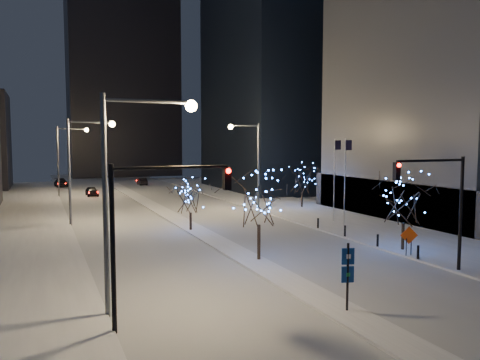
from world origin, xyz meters
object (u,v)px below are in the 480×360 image
street_lamp_w_far (66,151)px  holiday_tree_plaza_near (404,200)px  street_lamp_w_near (129,173)px  car_mid (142,181)px  holiday_tree_plaza_far (302,179)px  street_lamp_w_mid (81,156)px  construction_sign (409,238)px  traffic_signal_west (151,217)px  car_near (92,191)px  holiday_tree_median_far (190,197)px  traffic_signal_east (442,195)px  car_far (61,183)px  wayfinding_sign (348,270)px  street_lamp_east (251,154)px  holiday_tree_median_near (259,201)px

street_lamp_w_far → holiday_tree_plaza_near: bearing=-66.1°
street_lamp_w_near → car_mid: street_lamp_w_near is taller
car_mid → holiday_tree_plaza_far: holiday_tree_plaza_far is taller
street_lamp_w_mid → car_mid: street_lamp_w_mid is taller
construction_sign → traffic_signal_west: bearing=-143.7°
street_lamp_w_far → traffic_signal_west: size_ratio=1.43×
street_lamp_w_near → holiday_tree_plaza_far: (24.87, 26.33, -3.01)m
car_near → holiday_tree_median_far: holiday_tree_median_far is taller
street_lamp_w_far → holiday_tree_median_far: street_lamp_w_far is taller
street_lamp_w_far → traffic_signal_east: bearing=-70.7°
car_far → wayfinding_sign: bearing=-88.4°
street_lamp_east → construction_sign: size_ratio=5.00×
street_lamp_w_mid → street_lamp_east: same height
street_lamp_east → construction_sign: street_lamp_east is taller
car_near → construction_sign: size_ratio=1.97×
car_near → holiday_tree_plaza_near: bearing=-70.5°
street_lamp_w_near → street_lamp_w_far: (0.00, 50.00, 0.00)m
traffic_signal_east → car_far: bearing=105.1°
holiday_tree_plaza_far → car_far: bearing=122.4°
street_lamp_east → car_far: street_lamp_east is taller
street_lamp_w_near → car_near: 49.72m
street_lamp_w_mid → traffic_signal_east: (17.88, -26.00, -1.74)m
car_near → holiday_tree_plaza_near: holiday_tree_plaza_near is taller
traffic_signal_west → car_mid: traffic_signal_west is taller
traffic_signal_west → construction_sign: traffic_signal_west is taller
traffic_signal_west → car_near: size_ratio=1.77×
holiday_tree_median_near → construction_sign: bearing=-17.8°
holiday_tree_median_far → holiday_tree_plaza_far: holiday_tree_plaza_far is taller
car_near → car_far: bearing=100.7°
traffic_signal_west → holiday_tree_plaza_far: (24.38, 28.33, -1.28)m
street_lamp_w_far → holiday_tree_median_far: bearing=-75.3°
traffic_signal_east → holiday_tree_median_far: size_ratio=1.54×
holiday_tree_plaza_far → construction_sign: bearing=-103.6°
car_far → car_mid: bearing=-14.9°
car_near → wayfinding_sign: size_ratio=1.20×
wayfinding_sign → car_near: bearing=112.7°
car_near → holiday_tree_median_near: size_ratio=0.68×
street_lamp_w_far → holiday_tree_plaza_far: size_ratio=1.89×
traffic_signal_east → car_far: traffic_signal_east is taller
holiday_tree_plaza_far → construction_sign: 24.13m
traffic_signal_west → holiday_tree_plaza_near: traffic_signal_west is taller
traffic_signal_east → holiday_tree_plaza_far: (7.00, 27.33, -1.28)m
street_lamp_w_mid → traffic_signal_east: bearing=-55.5°
traffic_signal_west → holiday_tree_plaza_far: bearing=49.3°
holiday_tree_median_near → holiday_tree_median_far: 11.79m
construction_sign → holiday_tree_plaza_near: bearing=80.8°
street_lamp_w_near → holiday_tree_median_near: 11.51m
traffic_signal_west → traffic_signal_east: size_ratio=1.00×
car_near → holiday_tree_median_far: size_ratio=0.87×
car_mid → construction_sign: bearing=96.1°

